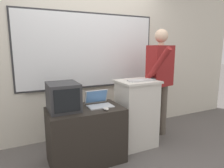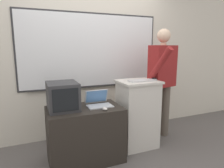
{
  "view_description": "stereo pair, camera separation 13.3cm",
  "coord_description": "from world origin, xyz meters",
  "px_view_note": "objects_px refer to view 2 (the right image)",
  "views": [
    {
      "loc": [
        -1.05,
        -1.82,
        1.45
      ],
      "look_at": [
        0.06,
        0.5,
        0.97
      ],
      "focal_mm": 32.0,
      "sensor_mm": 36.0,
      "label": 1
    },
    {
      "loc": [
        -0.93,
        -1.87,
        1.45
      ],
      "look_at": [
        0.06,
        0.5,
        0.97
      ],
      "focal_mm": 32.0,
      "sensor_mm": 36.0,
      "label": 2
    }
  ],
  "objects_px": {
    "side_desk": "(85,134)",
    "wireless_keyboard": "(142,80)",
    "laptop": "(98,101)",
    "person_presenter": "(162,77)",
    "computer_mouse_by_keyboard": "(154,79)",
    "crt_monitor": "(63,96)",
    "computer_mouse_by_laptop": "(105,109)",
    "lectern_podium": "(137,114)"
  },
  "relations": [
    {
      "from": "computer_mouse_by_laptop",
      "to": "computer_mouse_by_keyboard",
      "type": "bearing_deg",
      "value": 13.8
    },
    {
      "from": "lectern_podium",
      "to": "laptop",
      "type": "xyz_separation_m",
      "value": [
        -0.62,
        -0.04,
        0.27
      ]
    },
    {
      "from": "person_presenter",
      "to": "laptop",
      "type": "relative_size",
      "value": 5.43
    },
    {
      "from": "laptop",
      "to": "computer_mouse_by_keyboard",
      "type": "bearing_deg",
      "value": -1.35
    },
    {
      "from": "side_desk",
      "to": "wireless_keyboard",
      "type": "distance_m",
      "value": 1.05
    },
    {
      "from": "laptop",
      "to": "wireless_keyboard",
      "type": "relative_size",
      "value": 0.81
    },
    {
      "from": "side_desk",
      "to": "computer_mouse_by_keyboard",
      "type": "xyz_separation_m",
      "value": [
        1.04,
        0.03,
        0.65
      ]
    },
    {
      "from": "person_presenter",
      "to": "crt_monitor",
      "type": "bearing_deg",
      "value": 173.33
    },
    {
      "from": "lectern_podium",
      "to": "computer_mouse_by_keyboard",
      "type": "relative_size",
      "value": 9.8
    },
    {
      "from": "laptop",
      "to": "crt_monitor",
      "type": "bearing_deg",
      "value": -179.57
    },
    {
      "from": "wireless_keyboard",
      "to": "computer_mouse_by_laptop",
      "type": "relative_size",
      "value": 3.91
    },
    {
      "from": "side_desk",
      "to": "person_presenter",
      "type": "xyz_separation_m",
      "value": [
        1.3,
        0.19,
        0.65
      ]
    },
    {
      "from": "person_presenter",
      "to": "computer_mouse_by_keyboard",
      "type": "distance_m",
      "value": 0.3
    },
    {
      "from": "side_desk",
      "to": "laptop",
      "type": "height_order",
      "value": "laptop"
    },
    {
      "from": "side_desk",
      "to": "person_presenter",
      "type": "bearing_deg",
      "value": 8.42
    },
    {
      "from": "lectern_podium",
      "to": "laptop",
      "type": "distance_m",
      "value": 0.67
    },
    {
      "from": "lectern_podium",
      "to": "computer_mouse_by_laptop",
      "type": "bearing_deg",
      "value": -156.47
    },
    {
      "from": "computer_mouse_by_laptop",
      "to": "crt_monitor",
      "type": "height_order",
      "value": "crt_monitor"
    },
    {
      "from": "crt_monitor",
      "to": "lectern_podium",
      "type": "bearing_deg",
      "value": 2.25
    },
    {
      "from": "lectern_podium",
      "to": "wireless_keyboard",
      "type": "bearing_deg",
      "value": -63.62
    },
    {
      "from": "wireless_keyboard",
      "to": "computer_mouse_by_keyboard",
      "type": "height_order",
      "value": "computer_mouse_by_keyboard"
    },
    {
      "from": "lectern_podium",
      "to": "computer_mouse_by_laptop",
      "type": "height_order",
      "value": "lectern_podium"
    },
    {
      "from": "computer_mouse_by_keyboard",
      "to": "lectern_podium",
      "type": "bearing_deg",
      "value": 165.85
    },
    {
      "from": "wireless_keyboard",
      "to": "computer_mouse_by_keyboard",
      "type": "xyz_separation_m",
      "value": [
        0.2,
        0.0,
        0.01
      ]
    },
    {
      "from": "computer_mouse_by_keyboard",
      "to": "crt_monitor",
      "type": "height_order",
      "value": "crt_monitor"
    },
    {
      "from": "side_desk",
      "to": "person_presenter",
      "type": "distance_m",
      "value": 1.46
    },
    {
      "from": "side_desk",
      "to": "computer_mouse_by_laptop",
      "type": "xyz_separation_m",
      "value": [
        0.2,
        -0.18,
        0.37
      ]
    },
    {
      "from": "computer_mouse_by_laptop",
      "to": "computer_mouse_by_keyboard",
      "type": "distance_m",
      "value": 0.91
    },
    {
      "from": "laptop",
      "to": "computer_mouse_by_laptop",
      "type": "relative_size",
      "value": 3.17
    },
    {
      "from": "computer_mouse_by_keyboard",
      "to": "crt_monitor",
      "type": "distance_m",
      "value": 1.3
    },
    {
      "from": "person_presenter",
      "to": "wireless_keyboard",
      "type": "height_order",
      "value": "person_presenter"
    },
    {
      "from": "laptop",
      "to": "computer_mouse_by_keyboard",
      "type": "distance_m",
      "value": 0.88
    },
    {
      "from": "lectern_podium",
      "to": "computer_mouse_by_laptop",
      "type": "xyz_separation_m",
      "value": [
        -0.61,
        -0.26,
        0.23
      ]
    },
    {
      "from": "side_desk",
      "to": "computer_mouse_by_keyboard",
      "type": "height_order",
      "value": "computer_mouse_by_keyboard"
    },
    {
      "from": "computer_mouse_by_keyboard",
      "to": "computer_mouse_by_laptop",
      "type": "bearing_deg",
      "value": -166.2
    },
    {
      "from": "side_desk",
      "to": "crt_monitor",
      "type": "distance_m",
      "value": 0.58
    },
    {
      "from": "computer_mouse_by_laptop",
      "to": "crt_monitor",
      "type": "bearing_deg",
      "value": 153.96
    },
    {
      "from": "computer_mouse_by_keyboard",
      "to": "laptop",
      "type": "bearing_deg",
      "value": 178.65
    },
    {
      "from": "lectern_podium",
      "to": "crt_monitor",
      "type": "bearing_deg",
      "value": -177.75
    },
    {
      "from": "lectern_podium",
      "to": "person_presenter",
      "type": "xyz_separation_m",
      "value": [
        0.49,
        0.1,
        0.51
      ]
    },
    {
      "from": "laptop",
      "to": "crt_monitor",
      "type": "relative_size",
      "value": 0.75
    },
    {
      "from": "laptop",
      "to": "wireless_keyboard",
      "type": "bearing_deg",
      "value": -1.85
    }
  ]
}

